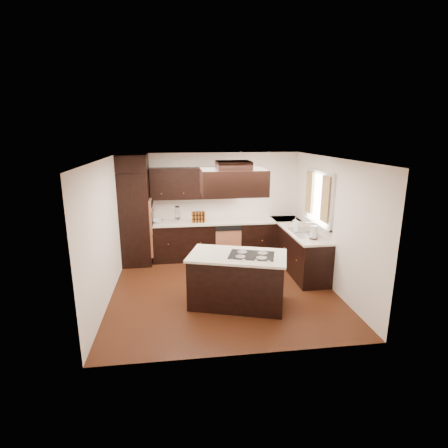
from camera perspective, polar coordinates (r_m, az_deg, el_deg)
The scene contains 30 objects.
floor at distance 6.91m, azimuth -0.16°, elevation -10.64°, with size 4.20×4.20×0.02m, color #542712.
ceiling at distance 6.26m, azimuth -0.18°, elevation 10.71°, with size 4.20×4.20×0.02m, color white.
wall_back at distance 8.51m, azimuth -2.02°, elevation 3.16°, with size 4.20×0.02×2.50m, color white.
wall_front at distance 4.49m, azimuth 3.37°, elevation -7.43°, with size 4.20×0.02×2.50m, color white.
wall_left at distance 6.55m, azimuth -18.80°, elevation -1.11°, with size 0.02×4.20×2.50m, color white.
wall_right at distance 7.05m, azimuth 17.08°, elevation 0.12°, with size 0.02×4.20×2.50m, color white.
oven_column at distance 8.18m, azimuth -14.20°, elevation 0.88°, with size 0.65×0.75×2.12m, color black.
wall_oven_face at distance 8.13m, azimuth -11.78°, elevation 1.37°, with size 0.05×0.62×0.78m, color #BD6D4B.
base_cabinets_back at distance 8.42m, azimuth -1.53°, elevation -2.66°, with size 2.93×0.60×0.88m, color black.
base_cabinets_right at distance 7.96m, azimuth 11.95°, elevation -4.00°, with size 0.60×2.40×0.88m, color black.
countertop_back at distance 8.28m, azimuth -1.54°, elevation 0.35°, with size 2.93×0.63×0.04m, color #F5E5CF.
countertop_right at distance 7.82m, azimuth 12.03°, elevation -0.81°, with size 0.63×2.40×0.04m, color #F5E5CF.
upper_cabinets at distance 8.21m, azimuth -4.94°, elevation 6.66°, with size 2.00×0.34×0.72m, color black.
dishwasher_front at distance 8.19m, azimuth 0.74°, elevation -3.48°, with size 0.60×0.05×0.72m, color #BD6D4B.
window_frame at distance 7.45m, azimuth 15.29°, elevation 4.14°, with size 0.06×1.32×1.12m, color silver.
window_pane at distance 7.46m, azimuth 15.49°, elevation 4.14°, with size 0.00×1.20×1.00m, color white.
curtain_left at distance 7.04m, azimuth 16.18°, elevation 3.91°, with size 0.02×0.34×0.90m, color beige.
curtain_right at distance 7.80m, azimuth 13.73°, elevation 5.06°, with size 0.02×0.34×0.90m, color beige.
sink_rim at distance 7.51m, azimuth 13.03°, elevation -1.33°, with size 0.52×0.84×0.01m, color silver.
island at distance 6.18m, azimuth 2.18°, elevation -9.21°, with size 1.60×0.87×0.88m, color black.
island_top at distance 6.01m, azimuth 2.23°, elevation -5.19°, with size 1.65×0.93×0.04m, color #F5E5CF.
cooktop at distance 5.98m, azimuth 4.53°, elevation -5.08°, with size 0.75×0.50×0.01m, color black.
range_hood at distance 5.77m, azimuth 1.53°, elevation 6.88°, with size 1.05×0.72×0.42m, color black.
hood_duct at distance 5.74m, azimuth 1.55°, elevation 9.60°, with size 0.55×0.50×0.13m, color black.
blender_base at distance 8.23m, azimuth -7.58°, elevation 0.64°, with size 0.15×0.15×0.10m, color silver.
blender_pitcher at distance 8.19m, azimuth -7.62°, elevation 1.86°, with size 0.13×0.13×0.26m, color silver.
spice_rack at distance 8.14m, azimuth -4.19°, elevation 1.15°, with size 0.31×0.08×0.26m, color black.
mixing_bowl at distance 8.26m, azimuth -10.79°, elevation 0.45°, with size 0.28×0.28×0.07m, color silver.
soap_bottle at distance 7.95m, azimuth 11.57°, elevation 0.37°, with size 0.09×0.10×0.21m, color silver.
paper_towel at distance 7.05m, azimuth 14.46°, elevation -1.33°, with size 0.12×0.12×0.27m, color silver.
Camera 1 is at (-0.81, -6.20, 2.93)m, focal length 28.00 mm.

